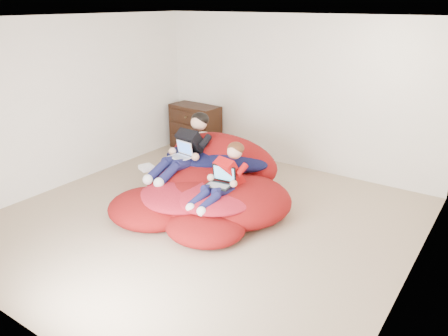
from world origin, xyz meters
TOP-DOWN VIEW (x-y plane):
  - room_shell at (0.00, 0.00)m, footprint 5.10×5.10m
  - dresser at (-1.90, 2.25)m, footprint 0.98×0.57m
  - beanbag_pile at (-0.25, 0.42)m, footprint 2.38×2.41m
  - cream_pillow at (-0.84, 1.15)m, footprint 0.48×0.31m
  - older_boy at (-0.75, 0.60)m, footprint 0.37×1.25m
  - younger_boy at (0.18, 0.19)m, footprint 0.36×1.02m
  - laptop_white at (-0.75, 0.48)m, footprint 0.32×0.28m
  - laptop_black at (0.18, 0.12)m, footprint 0.35×0.30m
  - power_adapter at (-1.17, 0.18)m, footprint 0.23×0.23m

SIDE VIEW (x-z plane):
  - room_shell at x=0.00m, z-range -1.17..1.60m
  - beanbag_pile at x=-0.25m, z-range -0.18..0.70m
  - power_adapter at x=-1.17m, z-range 0.39..0.45m
  - dresser at x=-1.90m, z-range 0.00..0.85m
  - laptop_black at x=0.18m, z-range 0.44..0.68m
  - younger_boy at x=0.18m, z-range 0.28..0.95m
  - cream_pillow at x=-0.84m, z-range 0.47..0.77m
  - laptop_white at x=-0.75m, z-range 0.53..0.75m
  - older_boy at x=-0.75m, z-range 0.31..1.11m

